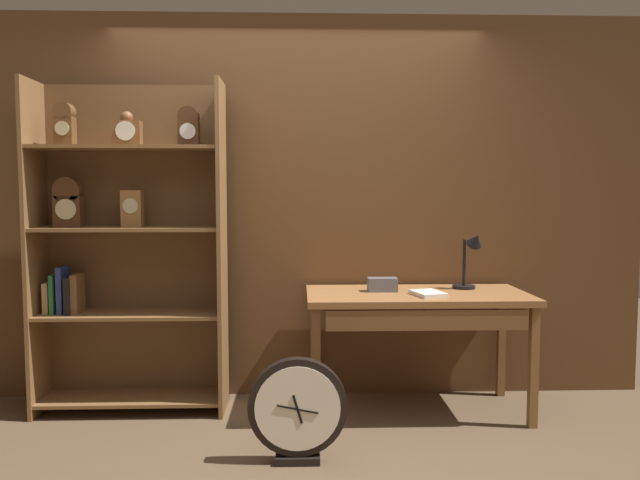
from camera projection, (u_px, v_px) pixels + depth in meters
name	position (u px, v px, depth m)	size (l,w,h in m)	color
ground_plane	(298.00, 477.00, 3.01)	(10.00, 10.00, 0.00)	brown
back_wood_panel	(298.00, 207.00, 4.20)	(4.80, 0.05, 2.60)	brown
bookshelf	(125.00, 246.00, 3.89)	(1.19, 0.36, 2.10)	brown
workbench	(418.00, 306.00, 3.84)	(1.39, 0.68, 0.77)	brown
desk_lamp	(471.00, 257.00, 3.98)	(0.20, 0.20, 0.39)	black
toolbox_small	(382.00, 285.00, 3.90)	(0.19, 0.10, 0.09)	#595960
open_repair_manual	(428.00, 294.00, 3.74)	(0.16, 0.22, 0.03)	silver
round_clock_large	(298.00, 410.00, 3.15)	(0.51, 0.11, 0.55)	black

